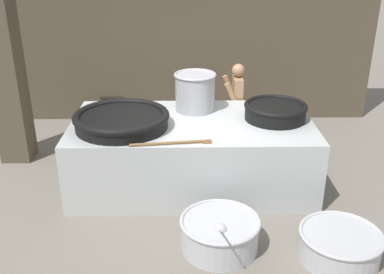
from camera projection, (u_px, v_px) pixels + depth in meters
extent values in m
plane|color=slate|center=(192.00, 182.00, 6.95)|extent=(60.00, 60.00, 0.00)
cube|color=#4C4233|center=(190.00, 26.00, 8.82)|extent=(7.34, 0.24, 3.79)
cube|color=#4C4233|center=(2.00, 48.00, 7.00)|extent=(0.48, 0.48, 3.79)
cube|color=#B2B7B7|center=(192.00, 152.00, 6.75)|extent=(3.51, 1.84, 1.02)
cylinder|color=black|center=(122.00, 122.00, 6.30)|extent=(1.30, 1.30, 0.17)
torus|color=black|center=(121.00, 116.00, 6.26)|extent=(1.35, 1.35, 0.10)
cylinder|color=black|center=(275.00, 112.00, 6.58)|extent=(0.89, 0.89, 0.21)
torus|color=black|center=(276.00, 106.00, 6.54)|extent=(0.92, 0.92, 0.07)
cylinder|color=#9E9EA3|center=(195.00, 93.00, 6.87)|extent=(0.60, 0.60, 0.56)
torus|color=#9E9EA3|center=(195.00, 75.00, 6.76)|extent=(0.65, 0.65, 0.04)
cylinder|color=brown|center=(171.00, 143.00, 5.79)|extent=(1.06, 0.17, 0.04)
cube|color=brown|center=(207.00, 142.00, 5.85)|extent=(0.13, 0.11, 0.02)
cylinder|color=#9E7551|center=(236.00, 131.00, 7.84)|extent=(0.12, 0.12, 0.77)
cylinder|color=#9E7551|center=(235.00, 127.00, 7.99)|extent=(0.12, 0.12, 0.77)
cube|color=#334C72|center=(236.00, 121.00, 7.85)|extent=(0.19, 0.24, 0.50)
cube|color=#9E7551|center=(237.00, 93.00, 7.65)|extent=(0.16, 0.47, 0.57)
cylinder|color=#9E7551|center=(233.00, 98.00, 7.43)|extent=(0.31, 0.10, 0.52)
cylinder|color=#9E7551|center=(231.00, 89.00, 7.86)|extent=(0.31, 0.10, 0.52)
sphere|color=#9E7551|center=(238.00, 70.00, 7.49)|extent=(0.22, 0.22, 0.22)
cylinder|color=#B7B7BC|center=(220.00, 234.00, 5.39)|extent=(0.92, 0.92, 0.38)
torus|color=#B7B7BC|center=(220.00, 221.00, 5.31)|extent=(0.97, 0.97, 0.05)
cylinder|color=tan|center=(220.00, 229.00, 5.36)|extent=(0.81, 0.81, 0.09)
sphere|color=#B7B7BC|center=(220.00, 230.00, 5.17)|extent=(0.17, 0.17, 0.17)
cylinder|color=#B7B7BC|center=(221.00, 230.00, 4.81)|extent=(0.07, 0.62, 0.44)
cylinder|color=#B7B7BC|center=(339.00, 247.00, 5.21)|extent=(0.92, 0.92, 0.34)
torus|color=#B7B7BC|center=(341.00, 234.00, 5.14)|extent=(0.96, 0.96, 0.05)
cylinder|color=#6B9347|center=(340.00, 241.00, 5.18)|extent=(0.81, 0.81, 0.09)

